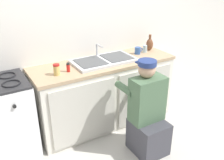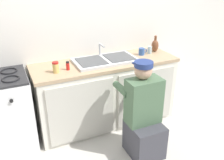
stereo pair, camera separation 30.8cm
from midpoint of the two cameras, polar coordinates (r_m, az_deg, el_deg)
name	(u,v)px [view 2 (the right image)]	position (r m, az deg, el deg)	size (l,w,h in m)	color
ground_plane	(115,132)	(3.37, 3.40, -11.80)	(12.00, 12.00, 0.00)	beige
back_wall	(95,28)	(3.38, -1.28, 11.82)	(6.00, 0.10, 2.50)	silver
counter_cabinet	(106,94)	(3.36, 1.28, -3.28)	(1.83, 0.62, 0.85)	silver
countertop	(106,63)	(3.19, 1.28, 3.89)	(1.87, 0.62, 0.04)	tan
sink_double_basin	(105,60)	(3.18, 1.27, 4.56)	(0.80, 0.44, 0.19)	silver
stove_range	(3,113)	(3.10, -21.04, -7.14)	(0.64, 0.62, 0.92)	white
plumber_person	(144,118)	(2.85, 10.37, -8.56)	(0.42, 0.61, 1.10)	#3F3F47
coffee_mug	(142,51)	(3.46, 9.39, 6.41)	(0.13, 0.08, 0.09)	#335699
vase_decorative	(155,45)	(3.62, 12.25, 7.69)	(0.10, 0.10, 0.23)	brown
spice_bottle_red	(68,66)	(2.92, -7.12, 3.19)	(0.04, 0.04, 0.10)	red
condiment_jar	(56,67)	(2.86, -9.76, 2.81)	(0.07, 0.07, 0.13)	#DBB760
water_glass	(150,50)	(3.53, 11.10, 6.72)	(0.06, 0.06, 0.10)	#ADC6CC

